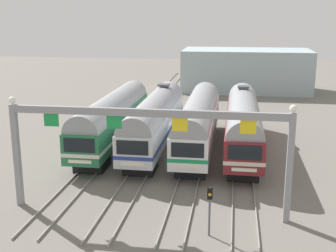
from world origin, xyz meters
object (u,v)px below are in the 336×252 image
commuter_train_white (198,120)px  catenary_gantry (147,132)px  commuter_train_maroon (243,122)px  commuter_train_green (113,117)px  yard_signal_mast (210,202)px  commuter_train_silver (155,119)px

commuter_train_white → catenary_gantry: 13.84m
commuter_train_white → commuter_train_maroon: 3.88m
commuter_train_green → yard_signal_mast: commuter_train_green is taller
commuter_train_maroon → catenary_gantry: 14.90m
commuter_train_white → catenary_gantry: catenary_gantry is taller
commuter_train_silver → yard_signal_mast: commuter_train_silver is taller
yard_signal_mast → commuter_train_silver: bearing=110.1°
commuter_train_green → catenary_gantry: 14.89m
commuter_train_silver → commuter_train_white: commuter_train_silver is taller
commuter_train_maroon → yard_signal_mast: bearing=-97.0°
commuter_train_white → commuter_train_silver: bearing=179.9°
commuter_train_silver → commuter_train_white: size_ratio=1.00×
commuter_train_silver → commuter_train_maroon: same height
commuter_train_green → yard_signal_mast: (9.71, -15.88, -0.72)m
commuter_train_silver → commuter_train_white: bearing=-0.1°
commuter_train_white → catenary_gantry: (-1.94, -13.49, 2.40)m
commuter_train_silver → commuter_train_maroon: 7.77m
commuter_train_green → commuter_train_maroon: commuter_train_maroon is taller
commuter_train_green → commuter_train_maroon: (11.65, 0.00, 0.00)m
commuter_train_maroon → commuter_train_silver: bearing=180.0°
commuter_train_green → yard_signal_mast: bearing=-58.6°
catenary_gantry → commuter_train_green: bearing=113.4°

